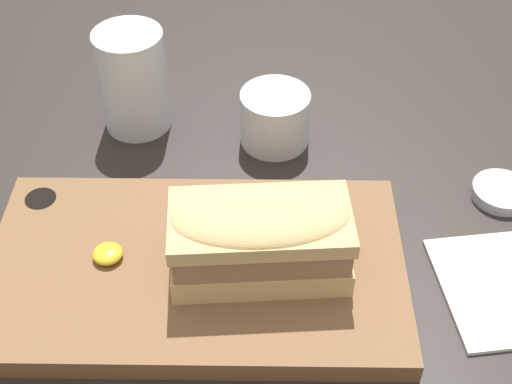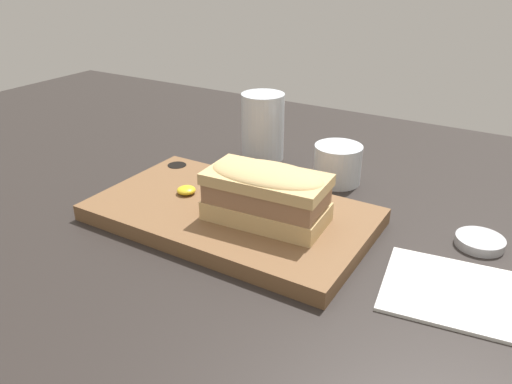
{
  "view_description": "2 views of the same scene",
  "coord_description": "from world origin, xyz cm",
  "px_view_note": "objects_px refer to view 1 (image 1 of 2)",
  "views": [
    {
      "loc": [
        8.06,
        -42.77,
        51.8
      ],
      "look_at": [
        7.49,
        0.97,
        9.77
      ],
      "focal_mm": 50.0,
      "sensor_mm": 36.0,
      "label": 1
    },
    {
      "loc": [
        35.45,
        -50.59,
        34.81
      ],
      "look_at": [
        7.61,
        -4.46,
        8.79
      ],
      "focal_mm": 35.0,
      "sensor_mm": 36.0,
      "label": 2
    }
  ],
  "objects_px": {
    "condiment_dish": "(501,192)",
    "wine_glass": "(275,120)",
    "serving_board": "(195,268)",
    "water_glass": "(134,86)",
    "sandwich": "(260,235)"
  },
  "relations": [
    {
      "from": "sandwich",
      "to": "condiment_dish",
      "type": "distance_m",
      "value": 0.27
    },
    {
      "from": "serving_board",
      "to": "condiment_dish",
      "type": "relative_size",
      "value": 6.27
    },
    {
      "from": "serving_board",
      "to": "condiment_dish",
      "type": "xyz_separation_m",
      "value": [
        0.3,
        0.11,
        -0.0
      ]
    },
    {
      "from": "water_glass",
      "to": "wine_glass",
      "type": "bearing_deg",
      "value": -10.58
    },
    {
      "from": "serving_board",
      "to": "wine_glass",
      "type": "relative_size",
      "value": 4.97
    },
    {
      "from": "wine_glass",
      "to": "water_glass",
      "type": "bearing_deg",
      "value": 169.42
    },
    {
      "from": "water_glass",
      "to": "sandwich",
      "type": "bearing_deg",
      "value": -58.65
    },
    {
      "from": "sandwich",
      "to": "condiment_dish",
      "type": "height_order",
      "value": "sandwich"
    },
    {
      "from": "water_glass",
      "to": "wine_glass",
      "type": "height_order",
      "value": "water_glass"
    },
    {
      "from": "wine_glass",
      "to": "serving_board",
      "type": "bearing_deg",
      "value": -110.41
    },
    {
      "from": "sandwich",
      "to": "wine_glass",
      "type": "bearing_deg",
      "value": 85.98
    },
    {
      "from": "serving_board",
      "to": "condiment_dish",
      "type": "height_order",
      "value": "serving_board"
    },
    {
      "from": "serving_board",
      "to": "water_glass",
      "type": "distance_m",
      "value": 0.24
    },
    {
      "from": "condiment_dish",
      "to": "wine_glass",
      "type": "bearing_deg",
      "value": 159.2
    },
    {
      "from": "serving_board",
      "to": "sandwich",
      "type": "height_order",
      "value": "sandwich"
    }
  ]
}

